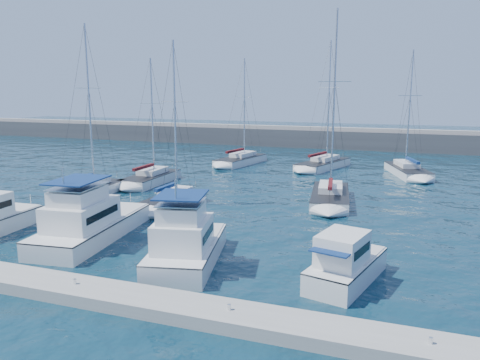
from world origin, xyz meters
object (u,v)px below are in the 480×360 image
(sailboat_mid_b, at_px, (151,179))
(sailboat_back_b, at_px, (323,164))
(sailboat_mid_a, at_px, (90,190))
(sailboat_mid_d, at_px, (330,196))
(motor_yacht_stbd_inner, at_px, (186,245))
(motor_yacht_stbd_outer, at_px, (345,266))
(motor_yacht_port_inner, at_px, (89,224))
(sailboat_mid_c, at_px, (173,201))
(sailboat_back_a, at_px, (241,160))
(sailboat_back_c, at_px, (407,171))

(sailboat_mid_b, height_order, sailboat_back_b, sailboat_back_b)
(sailboat_mid_a, height_order, sailboat_mid_d, sailboat_mid_d)
(motor_yacht_stbd_inner, xyz_separation_m, motor_yacht_stbd_outer, (8.88, 0.41, -0.19))
(motor_yacht_port_inner, xyz_separation_m, sailboat_back_b, (9.68, 33.72, -0.61))
(sailboat_mid_c, height_order, sailboat_back_a, sailboat_back_a)
(sailboat_back_a, distance_m, sailboat_back_c, 21.00)
(sailboat_mid_a, relative_size, sailboat_mid_c, 1.13)
(motor_yacht_port_inner, height_order, sailboat_back_b, sailboat_back_b)
(sailboat_mid_b, distance_m, sailboat_back_b, 22.13)
(motor_yacht_stbd_inner, xyz_separation_m, sailboat_mid_c, (-6.86, 11.51, -0.60))
(sailboat_mid_b, distance_m, sailboat_back_a, 16.13)
(sailboat_mid_d, distance_m, sailboat_back_a, 22.76)
(motor_yacht_stbd_outer, xyz_separation_m, sailboat_mid_b, (-22.78, 19.39, -0.44))
(sailboat_back_b, bearing_deg, motor_yacht_stbd_inner, -74.71)
(motor_yacht_port_inner, xyz_separation_m, sailboat_mid_d, (13.36, 16.01, -0.60))
(motor_yacht_stbd_outer, xyz_separation_m, sailboat_back_b, (-7.18, 35.09, -0.42))
(sailboat_mid_a, height_order, sailboat_mid_c, sailboat_mid_a)
(sailboat_mid_b, relative_size, sailboat_back_c, 0.92)
(motor_yacht_port_inner, bearing_deg, sailboat_mid_b, 101.78)
(motor_yacht_stbd_inner, bearing_deg, sailboat_mid_c, 108.06)
(sailboat_mid_b, relative_size, sailboat_mid_c, 0.95)
(sailboat_mid_d, bearing_deg, sailboat_back_b, 93.95)
(sailboat_mid_a, xyz_separation_m, sailboat_mid_b, (2.31, 7.16, -0.03))
(motor_yacht_port_inner, relative_size, sailboat_back_a, 0.75)
(sailboat_mid_a, height_order, sailboat_back_b, sailboat_back_b)
(sailboat_mid_c, relative_size, sailboat_back_b, 0.88)
(sailboat_back_b, relative_size, sailboat_back_c, 1.10)
(motor_yacht_port_inner, bearing_deg, sailboat_mid_d, 43.77)
(motor_yacht_stbd_inner, relative_size, sailboat_back_b, 0.52)
(sailboat_mid_c, bearing_deg, sailboat_mid_a, 175.85)
(sailboat_mid_d, xyz_separation_m, sailboat_back_b, (-3.68, 17.71, -0.01))
(sailboat_mid_a, bearing_deg, motor_yacht_stbd_inner, -40.41)
(sailboat_mid_c, bearing_deg, motor_yacht_stbd_outer, -32.44)
(sailboat_mid_b, bearing_deg, sailboat_mid_c, -49.61)
(motor_yacht_stbd_inner, bearing_deg, sailboat_mid_b, 112.34)
(sailboat_mid_d, bearing_deg, sailboat_back_a, 122.14)
(sailboat_mid_b, xyz_separation_m, sailboat_back_c, (25.64, 14.24, 0.01))
(motor_yacht_stbd_inner, relative_size, motor_yacht_stbd_outer, 1.32)
(sailboat_mid_b, height_order, sailboat_back_a, sailboat_back_a)
(motor_yacht_port_inner, distance_m, sailboat_mid_d, 20.87)
(sailboat_mid_a, bearing_deg, sailboat_back_a, 70.36)
(motor_yacht_port_inner, bearing_deg, sailboat_back_a, 85.74)
(motor_yacht_port_inner, relative_size, motor_yacht_stbd_outer, 1.67)
(motor_yacht_port_inner, bearing_deg, sailboat_mid_a, 120.73)
(sailboat_mid_b, bearing_deg, sailboat_back_a, 73.20)
(sailboat_back_a, relative_size, sailboat_back_b, 0.88)
(sailboat_back_a, bearing_deg, sailboat_back_c, 8.94)
(sailboat_mid_c, bearing_deg, sailboat_mid_d, 29.91)
(motor_yacht_stbd_outer, height_order, sailboat_mid_d, sailboat_mid_d)
(sailboat_mid_a, distance_m, sailboat_back_a, 23.65)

